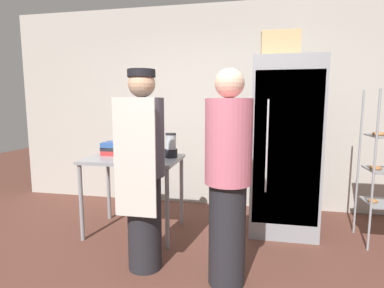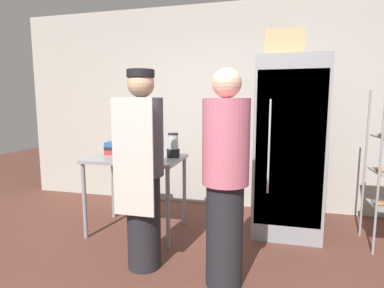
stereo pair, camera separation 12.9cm
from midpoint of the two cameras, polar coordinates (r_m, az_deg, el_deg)
name	(u,v)px [view 1 (the left image)]	position (r m, az deg, el deg)	size (l,w,h in m)	color
back_wall	(226,107)	(4.29, 5.60, 6.94)	(6.40, 0.12, 2.82)	#B7B2A8
refrigerator	(283,147)	(3.52, 16.03, -0.52)	(0.73, 0.73, 1.95)	gray
prep_counter	(134,167)	(3.43, -12.11, -4.23)	(1.03, 0.70, 0.87)	gray
donut_box	(131,157)	(3.21, -12.74, -2.35)	(0.29, 0.20, 0.24)	silver
blender_pitcher	(171,147)	(3.33, -5.16, -0.52)	(0.15, 0.15, 0.27)	black
binder_stack	(117,148)	(3.63, -15.08, -0.81)	(0.32, 0.26, 0.15)	#B72D2D
cardboard_storage_box	(280,45)	(3.55, 15.33, 17.67)	(0.40, 0.34, 0.29)	tan
person_baker	(143,169)	(2.63, -10.66, -4.62)	(0.37, 0.39, 1.74)	#232328
person_customer	(228,178)	(2.38, 5.31, -6.44)	(0.37, 0.37, 1.73)	#232328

